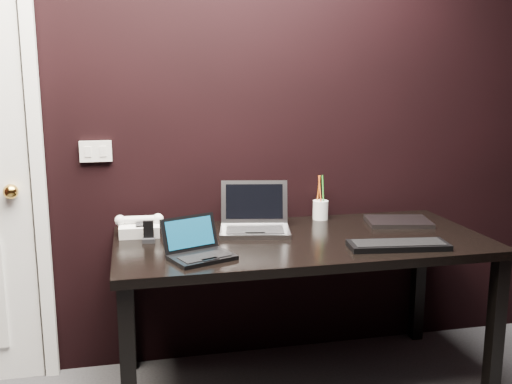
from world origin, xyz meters
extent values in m
plane|color=black|center=(0.00, 1.80, 1.30)|extent=(4.00, 0.00, 4.00)
cube|color=white|center=(-0.89, 1.77, 1.02)|extent=(0.06, 0.05, 2.11)
sphere|color=gold|center=(-1.01, 1.73, 0.95)|extent=(0.07, 0.07, 0.07)
cube|color=silver|center=(-0.62, 1.79, 1.12)|extent=(0.15, 0.02, 0.10)
cube|color=silver|center=(-0.66, 1.78, 1.12)|extent=(0.03, 0.01, 0.05)
cube|color=silver|center=(-0.58, 1.78, 1.12)|extent=(0.03, 0.01, 0.05)
cube|color=black|center=(0.30, 1.40, 0.72)|extent=(1.70, 0.80, 0.04)
cube|color=black|center=(-0.50, 1.05, 0.35)|extent=(0.06, 0.06, 0.70)
cube|color=black|center=(1.10, 1.05, 0.35)|extent=(0.06, 0.06, 0.70)
cube|color=black|center=(-0.50, 1.75, 0.35)|extent=(0.06, 0.06, 0.70)
cube|color=black|center=(1.10, 1.75, 0.35)|extent=(0.06, 0.06, 0.70)
cube|color=black|center=(-0.19, 1.18, 0.75)|extent=(0.29, 0.25, 0.02)
cube|color=black|center=(-0.18, 1.16, 0.76)|extent=(0.22, 0.16, 0.00)
cube|color=black|center=(-0.17, 1.12, 0.76)|extent=(0.07, 0.05, 0.00)
cube|color=black|center=(-0.23, 1.28, 0.83)|extent=(0.25, 0.14, 0.14)
cube|color=#0A344D|center=(-0.23, 1.27, 0.83)|extent=(0.21, 0.11, 0.12)
cube|color=#A4A5AA|center=(0.10, 1.52, 0.75)|extent=(0.37, 0.30, 0.02)
cube|color=black|center=(0.10, 1.49, 0.76)|extent=(0.29, 0.18, 0.00)
cube|color=#949599|center=(0.09, 1.43, 0.76)|extent=(0.10, 0.06, 0.00)
cube|color=gray|center=(0.13, 1.66, 0.86)|extent=(0.33, 0.13, 0.20)
cube|color=black|center=(0.13, 1.66, 0.87)|extent=(0.29, 0.10, 0.17)
cube|color=black|center=(0.66, 1.15, 0.75)|extent=(0.45, 0.20, 0.02)
cube|color=black|center=(0.66, 1.15, 0.77)|extent=(0.40, 0.17, 0.00)
cube|color=#9A9A9F|center=(0.86, 1.55, 0.75)|extent=(0.35, 0.28, 0.02)
cube|color=white|center=(-0.43, 1.61, 0.77)|extent=(0.19, 0.18, 0.08)
cylinder|color=silver|center=(-0.43, 1.60, 0.82)|extent=(0.18, 0.04, 0.04)
sphere|color=silver|center=(-0.52, 1.61, 0.82)|extent=(0.05, 0.05, 0.05)
sphere|color=white|center=(-0.34, 1.60, 0.82)|extent=(0.05, 0.05, 0.05)
cube|color=black|center=(-0.41, 1.57, 0.80)|extent=(0.07, 0.05, 0.01)
cube|color=black|center=(-0.39, 1.49, 0.79)|extent=(0.05, 0.03, 0.10)
cube|color=black|center=(-0.39, 1.47, 0.75)|extent=(0.06, 0.05, 0.02)
cylinder|color=white|center=(0.50, 1.72, 0.79)|extent=(0.10, 0.10, 0.10)
cylinder|color=#C55612|center=(0.49, 1.73, 0.90)|extent=(0.01, 0.03, 0.15)
cylinder|color=#2B8F27|center=(0.51, 1.71, 0.90)|extent=(0.01, 0.03, 0.15)
cylinder|color=black|center=(0.51, 1.73, 0.90)|extent=(0.01, 0.02, 0.15)
cylinder|color=#C24A12|center=(0.49, 1.71, 0.90)|extent=(0.01, 0.04, 0.15)
camera|label=1|loc=(-0.46, -1.03, 1.46)|focal=40.00mm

